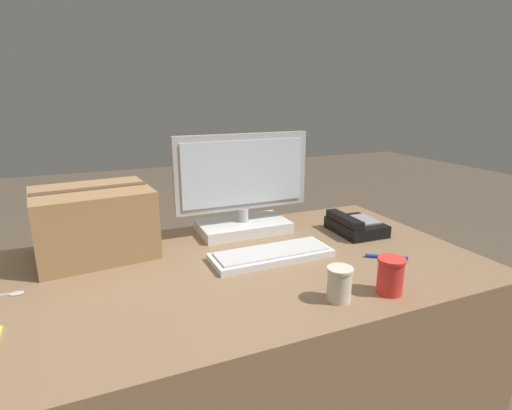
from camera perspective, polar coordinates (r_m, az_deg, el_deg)
The scene contains 9 objects.
office_desk at distance 1.49m, azimuth -6.05°, elevation -21.94°, with size 1.80×0.90×0.73m.
monitor at distance 1.59m, azimuth -1.89°, elevation 1.71°, with size 0.55×0.21×0.40m.
keyboard at distance 1.38m, azimuth 2.22°, elevation -7.05°, with size 0.42×0.16×0.03m.
desk_phone at distance 1.66m, azimuth 13.94°, elevation -2.87°, with size 0.18×0.22×0.08m.
paper_cup_left at distance 1.12m, azimuth 11.82°, elevation -10.98°, with size 0.07×0.07×0.10m.
paper_cup_right at distance 1.19m, azimuth 18.65°, elevation -9.54°, with size 0.08×0.08×0.10m.
spoon at distance 1.34m, azimuth -32.15°, elevation -10.77°, with size 0.15×0.03×0.00m.
cardboard_box at distance 1.49m, azimuth -22.13°, elevation -2.27°, with size 0.41×0.35×0.24m.
pen_marker at distance 1.44m, azimuth 18.11°, elevation -7.06°, with size 0.12×0.09×0.01m.
Camera 1 is at (-0.33, -1.14, 1.27)m, focal length 28.00 mm.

